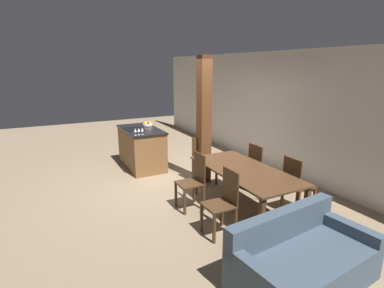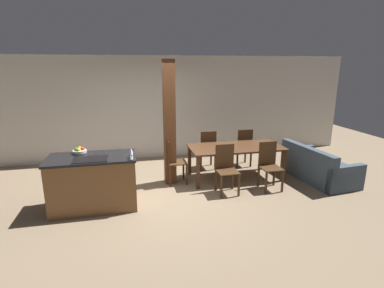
% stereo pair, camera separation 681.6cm
% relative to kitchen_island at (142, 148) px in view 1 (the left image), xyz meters
% --- Properties ---
extents(ground_plane, '(16.00, 16.00, 0.00)m').
position_rel_kitchen_island_xyz_m(ground_plane, '(1.26, 0.20, -0.47)').
color(ground_plane, '#847056').
extents(wall_back, '(11.20, 0.08, 2.70)m').
position_rel_kitchen_island_xyz_m(wall_back, '(1.26, 2.80, 0.88)').
color(wall_back, silver).
rests_on(wall_back, ground_plane).
extents(kitchen_island, '(1.48, 0.80, 0.95)m').
position_rel_kitchen_island_xyz_m(kitchen_island, '(0.00, 0.00, 0.00)').
color(kitchen_island, brown).
rests_on(kitchen_island, ground_plane).
extents(fruit_bowl, '(0.24, 0.24, 0.11)m').
position_rel_kitchen_island_xyz_m(fruit_bowl, '(-0.22, 0.25, 0.52)').
color(fruit_bowl, silver).
rests_on(fruit_bowl, kitchen_island).
extents(wine_glass_near, '(0.06, 0.06, 0.15)m').
position_rel_kitchen_island_xyz_m(wine_glass_near, '(0.67, -0.33, 0.58)').
color(wine_glass_near, silver).
rests_on(wine_glass_near, kitchen_island).
extents(wine_glass_middle, '(0.06, 0.06, 0.15)m').
position_rel_kitchen_island_xyz_m(wine_glass_middle, '(0.67, -0.25, 0.58)').
color(wine_glass_middle, silver).
rests_on(wine_glass_middle, kitchen_island).
extents(wine_glass_far, '(0.06, 0.06, 0.15)m').
position_rel_kitchen_island_xyz_m(wine_glass_far, '(0.67, -0.17, 0.58)').
color(wine_glass_far, silver).
rests_on(wine_glass_far, kitchen_island).
extents(dining_table, '(2.05, 0.96, 0.73)m').
position_rel_kitchen_island_xyz_m(dining_table, '(2.94, 0.82, 0.17)').
color(dining_table, '#51331E').
rests_on(dining_table, ground_plane).
extents(dining_chair_near_left, '(0.40, 0.40, 0.95)m').
position_rel_kitchen_island_xyz_m(dining_chair_near_left, '(2.48, 0.12, 0.03)').
color(dining_chair_near_left, '#472D19').
rests_on(dining_chair_near_left, ground_plane).
extents(dining_chair_near_right, '(0.40, 0.40, 0.95)m').
position_rel_kitchen_island_xyz_m(dining_chair_near_right, '(3.40, 0.12, 0.03)').
color(dining_chair_near_right, '#472D19').
rests_on(dining_chair_near_right, ground_plane).
extents(dining_chair_far_left, '(0.40, 0.40, 0.95)m').
position_rel_kitchen_island_xyz_m(dining_chair_far_left, '(2.48, 1.52, 0.03)').
color(dining_chair_far_left, '#472D19').
rests_on(dining_chair_far_left, ground_plane).
extents(dining_chair_far_right, '(0.40, 0.40, 0.95)m').
position_rel_kitchen_island_xyz_m(dining_chair_far_right, '(3.40, 1.52, 0.03)').
color(dining_chair_far_right, '#472D19').
rests_on(dining_chair_far_right, ground_plane).
extents(dining_chair_head_end, '(0.40, 0.40, 0.95)m').
position_rel_kitchen_island_xyz_m(dining_chair_head_end, '(1.54, 0.82, 0.03)').
color(dining_chair_head_end, '#472D19').
rests_on(dining_chair_head_end, ground_plane).
extents(couch, '(1.01, 1.72, 0.76)m').
position_rel_kitchen_island_xyz_m(couch, '(4.69, 0.33, -0.21)').
color(couch, '#3D4C5B').
rests_on(couch, ground_plane).
extents(timber_post, '(0.23, 0.23, 2.58)m').
position_rel_kitchen_island_xyz_m(timber_post, '(1.49, 0.87, 0.82)').
color(timber_post, brown).
rests_on(timber_post, ground_plane).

